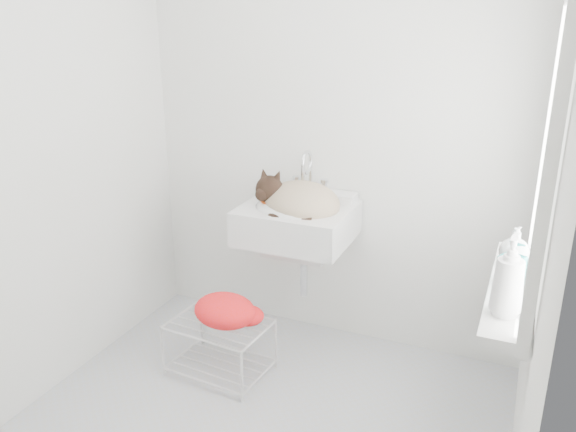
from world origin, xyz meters
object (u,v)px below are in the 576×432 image
at_px(cat, 298,200).
at_px(wire_rack, 220,346).
at_px(bottle_c, 512,264).
at_px(sink, 297,206).
at_px(bottle_a, 504,314).
at_px(bottle_b, 509,286).

relative_size(cat, wire_rack, 0.92).
relative_size(wire_rack, bottle_c, 3.13).
distance_m(sink, wire_rack, 0.85).
xyz_separation_m(bottle_a, bottle_c, (0.00, 0.46, 0.00)).
xyz_separation_m(bottle_b, bottle_c, (0.00, 0.22, 0.00)).
bearing_deg(cat, bottle_b, -20.30).
bearing_deg(sink, bottle_b, -26.75).
xyz_separation_m(sink, cat, (0.01, -0.02, 0.04)).
height_order(sink, bottle_c, sink).
distance_m(sink, bottle_b, 1.23).
height_order(bottle_a, bottle_b, bottle_a).
relative_size(wire_rack, bottle_a, 2.05).
distance_m(bottle_a, bottle_b, 0.24).
bearing_deg(bottle_c, bottle_a, -90.00).
height_order(cat, bottle_c, cat).
bearing_deg(bottle_a, cat, 144.47).
bearing_deg(bottle_b, cat, 153.71).
distance_m(sink, cat, 0.05).
relative_size(bottle_b, bottle_c, 1.15).
xyz_separation_m(cat, wire_rack, (-0.29, -0.38, -0.74)).
relative_size(cat, bottle_a, 1.90).
bearing_deg(bottle_a, bottle_c, 90.00).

